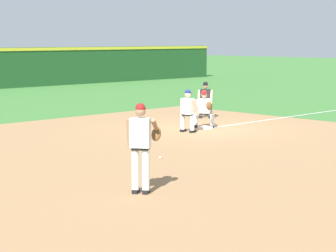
% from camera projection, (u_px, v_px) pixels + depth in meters
% --- Properties ---
extents(ground_plane, '(160.00, 160.00, 0.00)m').
position_uv_depth(ground_plane, '(205.00, 129.00, 23.02)').
color(ground_plane, '#3D7533').
extents(infield_dirt_patch, '(18.00, 18.00, 0.01)m').
position_uv_depth(infield_dirt_patch, '(181.00, 153.00, 18.19)').
color(infield_dirt_patch, '#9E754C').
rests_on(infield_dirt_patch, ground).
extents(foul_line_stripe, '(13.16, 0.10, 0.00)m').
position_uv_depth(foul_line_stripe, '(310.00, 114.00, 27.58)').
color(foul_line_stripe, white).
rests_on(foul_line_stripe, ground).
extents(first_base_bag, '(0.38, 0.38, 0.09)m').
position_uv_depth(first_base_bag, '(205.00, 128.00, 23.01)').
color(first_base_bag, white).
rests_on(first_base_bag, ground).
extents(baseball, '(0.07, 0.07, 0.07)m').
position_uv_depth(baseball, '(160.00, 157.00, 17.26)').
color(baseball, white).
rests_on(baseball, ground).
extents(pitcher, '(0.85, 0.57, 1.86)m').
position_uv_depth(pitcher, '(142.00, 142.00, 13.27)').
color(pitcher, black).
rests_on(pitcher, ground).
extents(first_baseman, '(0.80, 1.05, 1.34)m').
position_uv_depth(first_baseman, '(204.00, 107.00, 23.22)').
color(first_baseman, black).
rests_on(first_baseman, ground).
extents(baserunner, '(0.50, 0.63, 1.46)m').
position_uv_depth(baserunner, '(188.00, 109.00, 22.08)').
color(baserunner, black).
rests_on(baserunner, ground).
extents(umpire, '(0.65, 0.68, 1.46)m').
position_uv_depth(umpire, '(205.00, 98.00, 26.09)').
color(umpire, black).
rests_on(umpire, ground).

